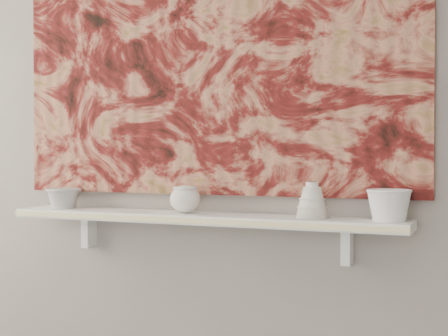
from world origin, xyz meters
The scene contains 11 objects.
wall_back centered at (0.00, 1.60, 1.35)m, with size 3.60×3.60×0.00m, color gray.
shelf centered at (0.00, 1.51, 0.92)m, with size 1.40×0.18×0.03m, color white.
shelf_stripe centered at (0.00, 1.41, 0.92)m, with size 1.40×0.01×0.02m, color beige.
bracket_left centered at (-0.49, 1.57, 0.84)m, with size 0.03×0.06×0.12m, color white.
bracket_right centered at (0.49, 1.57, 0.84)m, with size 0.03×0.06×0.12m, color white.
painting centered at (0.00, 1.59, 1.54)m, with size 1.50×0.03×1.10m, color #601614.
house_motif centered at (0.45, 1.57, 1.23)m, with size 0.09×0.00×0.08m, color black.
bowl_grey centered at (-0.56, 1.51, 0.97)m, with size 0.13×0.13×0.08m, color #999996, non-canonical shape.
cup_cream centered at (-0.05, 1.51, 0.98)m, with size 0.10×0.10×0.09m, color white, non-canonical shape.
bell_vessel centered at (0.39, 1.51, 0.99)m, with size 0.10×0.10×0.11m, color silver, non-canonical shape.
bowl_white centered at (0.63, 1.51, 0.98)m, with size 0.13×0.13×0.10m, color white, non-canonical shape.
Camera 1 is at (0.90, -0.39, 1.12)m, focal length 50.00 mm.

